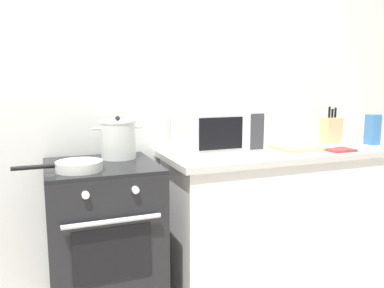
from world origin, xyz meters
name	(u,v)px	position (x,y,z in m)	size (l,w,h in m)	color
back_wall	(187,100)	(0.30, 0.97, 1.25)	(4.40, 0.10, 2.50)	silver
lower_cabinet_right	(285,217)	(0.90, 0.62, 0.44)	(1.64, 0.56, 0.88)	white
countertop_right	(288,152)	(0.90, 0.62, 0.90)	(1.70, 0.60, 0.04)	beige
stove	(104,242)	(-0.35, 0.60, 0.46)	(0.60, 0.64, 0.92)	black
stock_pot	(118,139)	(-0.23, 0.73, 1.03)	(0.30, 0.21, 0.25)	silver
frying_pan	(78,166)	(-0.48, 0.47, 0.95)	(0.44, 0.24, 0.05)	silver
microwave	(217,130)	(0.40, 0.68, 1.07)	(0.50, 0.37, 0.30)	white
cutting_board	(301,147)	(0.99, 0.60, 0.93)	(0.36, 0.26, 0.02)	tan
knife_block	(331,130)	(1.37, 0.74, 1.02)	(0.13, 0.10, 0.27)	tan
pasta_box	(373,130)	(1.59, 0.57, 1.03)	(0.08, 0.08, 0.22)	teal
oven_mitt	(339,150)	(1.18, 0.44, 0.93)	(0.18, 0.14, 0.02)	#993333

